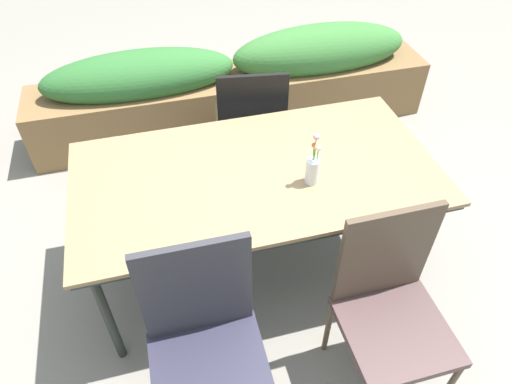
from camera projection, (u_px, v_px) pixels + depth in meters
name	position (u px, v px, depth m)	size (l,w,h in m)	color
ground_plane	(255.00, 255.00, 2.94)	(12.00, 12.00, 0.00)	gray
dining_table	(256.00, 178.00, 2.40)	(1.86, 0.97, 0.76)	#8C704C
chair_near_left	(205.00, 342.00, 1.89)	(0.48, 0.48, 1.03)	#29283A
chair_far_side	(251.00, 120.00, 3.09)	(0.52, 0.52, 0.94)	black
chair_near_right	(391.00, 301.00, 2.06)	(0.46, 0.46, 0.99)	#493433
flower_vase	(313.00, 167.00, 2.24)	(0.07, 0.07, 0.29)	silver
planter_box	(235.00, 86.00, 3.72)	(3.18, 0.51, 0.79)	brown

